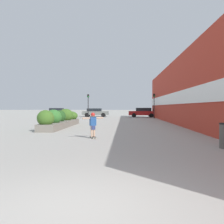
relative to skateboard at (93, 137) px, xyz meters
The scene contains 10 objects.
ground_plane 9.12m from the skateboard, 84.57° to the right, with size 300.00×300.00×0.00m, color #A3A099.
building_wall_right 11.65m from the skateboard, 52.99° to the left, with size 0.67×41.61×6.20m.
planter_box 8.00m from the skateboard, 116.35° to the left, with size 1.39×9.18×1.51m.
skateboard is the anchor object (origin of this frame).
skateboarder 0.79m from the skateboard, ahead, with size 1.06×0.65×1.27m.
car_leftmost 29.66m from the skateboard, 96.32° to the left, with size 4.47×1.97×1.44m.
car_center_left 32.63m from the skateboard, 108.36° to the left, with size 4.16×1.89×1.49m.
car_center_right 28.45m from the skateboard, 80.47° to the left, with size 4.48×1.94×1.55m.
traffic_light_left 24.48m from the skateboard, 98.78° to the left, with size 0.28×0.30×3.58m.
traffic_light_right 24.89m from the skateboard, 75.73° to the left, with size 0.28×0.30×3.66m.
Camera 1 is at (0.77, -4.00, 1.64)m, focal length 40.00 mm.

